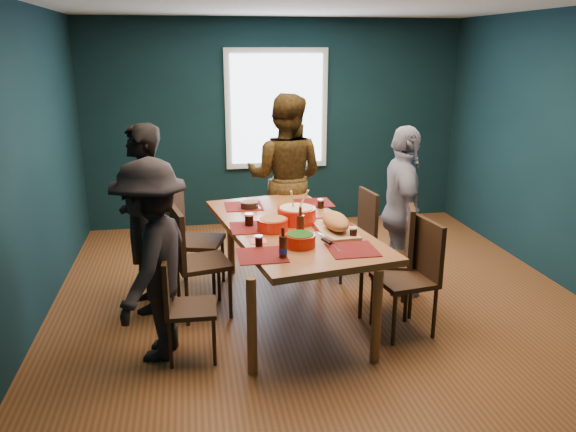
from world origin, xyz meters
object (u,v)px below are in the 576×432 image
Objects in this scene: chair_right_mid at (396,250)px; bowl_salad at (273,224)px; chair_left_far at (188,232)px; person_right at (402,212)px; dining_table at (292,234)px; bowl_herbs at (300,240)px; cutting_board at (335,223)px; chair_right_far at (359,227)px; bowl_dumpling at (297,214)px; person_far_left at (144,219)px; person_near_left at (153,261)px; chair_left_mid at (191,254)px; chair_right_near at (415,268)px; chair_left_near at (180,299)px; person_back at (285,178)px.

bowl_salad is (-1.10, 0.07, 0.28)m from chair_right_mid.
person_right is at bearing 4.41° from chair_left_far.
dining_table is 0.56m from bowl_herbs.
cutting_board is at bearing -11.54° from bowl_salad.
chair_left_far is 1.10m from bowl_salad.
bowl_dumpling is (-0.78, -0.62, 0.36)m from chair_right_far.
chair_left_far is at bearing 127.73° from person_far_left.
person_near_left reaches higher than cutting_board.
cutting_board is (1.63, -0.52, 0.04)m from person_far_left.
bowl_dumpling is at bearing -14.37° from chair_left_far.
dining_table is at bearing -126.67° from bowl_dumpling.
person_right reaches higher than dining_table.
chair_left_mid is at bearing 164.22° from cutting_board.
chair_right_near is 4.01× the size of bowl_herbs.
bowl_herbs is (0.88, -1.21, 0.28)m from chair_left_far.
chair_left_mid reaches higher than chair_right_near.
person_right is (2.00, 0.16, 0.24)m from chair_left_mid.
chair_left_far is 1.44× the size of cutting_board.
person_near_left is at bearing -85.10° from chair_left_far.
person_near_left is 2.20× the size of cutting_board.
chair_left_near is 0.51× the size of person_right.
person_near_left is at bearing -169.41° from cutting_board.
chair_left_mid is at bearing 173.39° from person_near_left.
chair_right_mid reaches higher than chair_left_mid.
person_near_left reaches higher than bowl_salad.
chair_right_mid is at bearing -92.73° from chair_right_far.
person_near_left is 1.09m from bowl_salad.
person_back reaches higher than bowl_herbs.
person_near_left is at bearing 1.63° from person_far_left.
person_near_left is 1.55m from cutting_board.
chair_left_far is at bearing 149.05° from bowl_dumpling.
person_right is at bearing 27.17° from cutting_board.
chair_right_mid is at bearing 137.43° from person_back.
chair_right_far is 0.94× the size of chair_right_near.
person_near_left is 1.40m from bowl_dumpling.
chair_left_far is 4.21× the size of bowl_herbs.
chair_left_mid is 0.78m from bowl_salad.
chair_left_far is 0.58m from person_far_left.
chair_right_mid is 3.87× the size of bowl_salad.
person_back reaches higher than chair_left_far.
person_near_left is 1.14m from bowl_herbs.
bowl_salad is at bearing 63.29° from person_far_left.
cutting_board is at bearing 66.14° from person_far_left.
cutting_board is (0.34, -0.22, 0.15)m from dining_table.
person_near_left is 4.53× the size of bowl_dumpling.
bowl_dumpling reaches higher than chair_right_mid.
chair_left_far is 0.60m from chair_left_mid.
chair_right_far is at bearing 30.05° from dining_table.
person_right reaches higher than chair_left_mid.
chair_right_mid is at bearing 163.36° from person_right.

